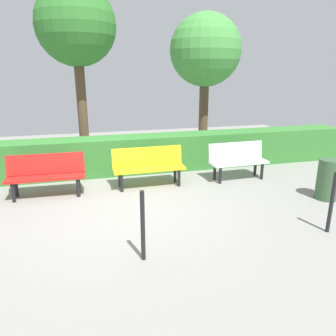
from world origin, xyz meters
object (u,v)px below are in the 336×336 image
bench_red (46,173)px  bench_yellow (149,165)px  tree_near (205,51)px  bench_white (238,159)px  tree_mid (76,27)px  trash_bin (328,179)px

bench_red → bench_yellow: bearing=-177.1°
bench_yellow → tree_near: 4.56m
bench_white → tree_mid: (3.45, -2.65, 3.09)m
bench_white → bench_red: bearing=-1.8°
tree_near → trash_bin: size_ratio=5.08×
bench_white → tree_mid: size_ratio=0.30×
bench_white → bench_red: bench_white is taller
bench_yellow → tree_mid: (1.31, -2.59, 3.09)m
bench_yellow → tree_near: (-2.41, -2.91, 2.56)m
bench_white → trash_bin: 2.01m
bench_red → bench_white: bearing=-178.5°
tree_near → trash_bin: (-0.88, 4.62, -2.64)m
bench_red → trash_bin: (-5.43, 1.66, -0.07)m
bench_white → tree_near: tree_near is taller
bench_red → tree_near: tree_near is taller
bench_yellow → tree_mid: size_ratio=0.34×
bench_white → tree_near: 3.94m
bench_yellow → trash_bin: 3.71m
bench_red → trash_bin: 5.68m
tree_mid → trash_bin: tree_mid is taller
tree_mid → trash_bin: 7.04m
bench_red → tree_mid: size_ratio=0.33×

